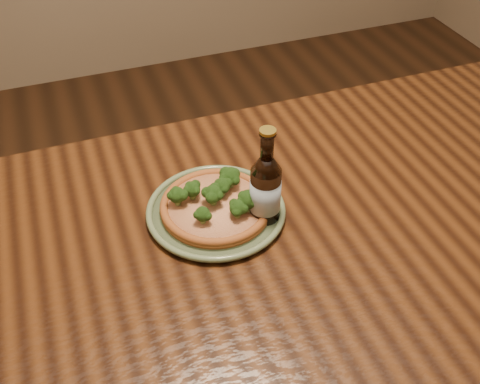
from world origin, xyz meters
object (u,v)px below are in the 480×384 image
object	(u,v)px
table	(300,254)
pizza	(216,204)
plate	(216,211)
beer_bottle	(265,189)

from	to	relation	value
table	pizza	size ratio (longest dim) A/B	6.85
plate	beer_bottle	xyz separation A→B (m)	(0.09, -0.05, 0.07)
table	pizza	distance (m)	0.22
table	beer_bottle	distance (m)	0.20
table	plate	xyz separation A→B (m)	(-0.16, 0.09, 0.10)
pizza	beer_bottle	bearing A→B (deg)	-30.11
beer_bottle	table	bearing A→B (deg)	-39.87
plate	pizza	distance (m)	0.02
plate	pizza	xyz separation A→B (m)	(0.00, 0.00, 0.02)
pizza	plate	bearing A→B (deg)	-179.64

